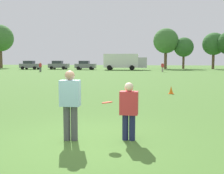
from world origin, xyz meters
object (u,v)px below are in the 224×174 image
object	(u,v)px
player_defender	(129,108)
parked_car_mid_left	(59,65)
parked_car_center	(85,65)
bystander_field_marshal	(162,67)
traffic_cone	(171,90)
bystander_far_jogger	(40,66)
frisbee	(107,102)
parked_car_near_left	(30,65)
player_thrower	(70,101)
box_truck	(124,61)

from	to	relation	value
player_defender	parked_car_mid_left	xyz separation A→B (m)	(-20.67, 47.21, 0.10)
parked_car_mid_left	parked_car_center	world-z (taller)	same
player_defender	bystander_field_marshal	xyz separation A→B (m)	(1.05, 38.48, 0.07)
player_defender	bystander_field_marshal	distance (m)	38.49
parked_car_center	traffic_cone	bearing A→B (deg)	-66.48
traffic_cone	bystander_far_jogger	size ratio (longest dim) A/B	0.30
frisbee	traffic_cone	distance (m)	10.02
parked_car_near_left	parked_car_mid_left	xyz separation A→B (m)	(5.62, 1.73, 0.00)
player_defender	parked_car_mid_left	world-z (taller)	parked_car_mid_left
parked_car_mid_left	bystander_far_jogger	xyz separation A→B (m)	(1.37, -11.61, -0.01)
player_thrower	parked_car_mid_left	size ratio (longest dim) A/B	0.41
player_defender	parked_car_center	world-z (taller)	parked_car_center
parked_car_center	bystander_far_jogger	xyz separation A→B (m)	(-4.86, -10.49, -0.01)
parked_car_center	frisbee	bearing A→B (deg)	-73.25
parked_car_center	bystander_field_marshal	xyz separation A→B (m)	(15.50, -7.61, -0.03)
player_thrower	parked_car_center	bearing A→B (deg)	105.65
frisbee	bystander_field_marshal	world-z (taller)	bystander_field_marshal
frisbee	bystander_field_marshal	bearing A→B (deg)	87.65
parked_car_near_left	box_truck	bearing A→B (deg)	2.22
frisbee	player_thrower	bearing A→B (deg)	-171.72
player_defender	traffic_cone	distance (m)	9.78
traffic_cone	bystander_far_jogger	xyz separation A→B (m)	(-20.71, 25.94, 0.68)
player_defender	parked_car_near_left	distance (m)	52.53
player_defender	bystander_field_marshal	size ratio (longest dim) A/B	0.93
player_thrower	parked_car_near_left	bearing A→B (deg)	118.50
box_truck	bystander_field_marshal	distance (m)	10.81
parked_car_center	bystander_field_marshal	world-z (taller)	parked_car_center
traffic_cone	frisbee	bearing A→B (deg)	-101.23
bystander_field_marshal	parked_car_center	bearing A→B (deg)	153.86
parked_car_center	bystander_far_jogger	bearing A→B (deg)	-114.84
parked_car_near_left	bystander_field_marshal	size ratio (longest dim) A/B	2.72
player_defender	parked_car_near_left	world-z (taller)	parked_car_near_left
player_thrower	bystander_field_marshal	xyz separation A→B (m)	(2.51, 38.76, -0.11)
parked_car_near_left	player_thrower	bearing A→B (deg)	-61.50
parked_car_near_left	parked_car_center	world-z (taller)	same
frisbee	box_truck	bearing A→B (deg)	97.22
traffic_cone	parked_car_center	world-z (taller)	parked_car_center
parked_car_center	bystander_field_marshal	distance (m)	17.27
player_defender	bystander_field_marshal	bearing A→B (deg)	88.43
box_truck	parked_car_mid_left	bearing A→B (deg)	176.15
parked_car_near_left	parked_car_mid_left	bearing A→B (deg)	17.11
player_thrower	frisbee	size ratio (longest dim) A/B	6.52
parked_car_near_left	box_truck	world-z (taller)	box_truck
traffic_cone	parked_car_mid_left	distance (m)	43.57
player_defender	frisbee	distance (m)	0.57
frisbee	parked_car_center	xyz separation A→B (m)	(-13.91, 46.23, -0.06)
player_thrower	box_truck	size ratio (longest dim) A/B	0.21
parked_car_mid_left	box_truck	xyz separation A→B (m)	(14.27, -0.96, 0.83)
parked_car_near_left	bystander_field_marshal	bearing A→B (deg)	-14.35
frisbee	parked_car_mid_left	distance (m)	51.46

